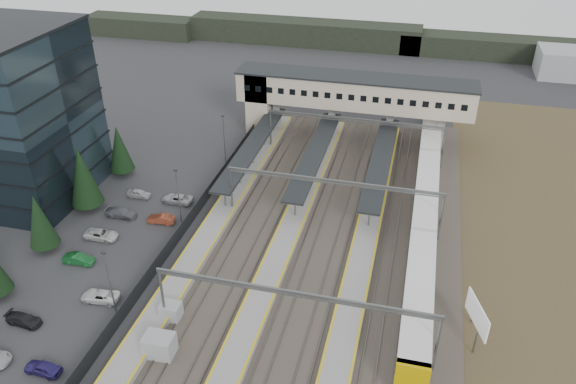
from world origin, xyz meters
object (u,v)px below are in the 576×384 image
(relay_cabin_near, at_px, (159,346))
(relay_cabin_far, at_px, (171,312))
(footbridge, at_px, (337,93))
(billboard, at_px, (477,316))
(train, at_px, (426,199))

(relay_cabin_near, xyz_separation_m, relay_cabin_far, (-1.06, 5.01, -0.25))
(relay_cabin_near, relative_size, footbridge, 0.08)
(billboard, bearing_deg, train, 104.48)
(footbridge, xyz_separation_m, billboard, (22.21, -44.45, -4.95))
(footbridge, height_order, billboard, footbridge)
(footbridge, bearing_deg, relay_cabin_far, -100.59)
(relay_cabin_near, bearing_deg, train, 53.40)
(footbridge, xyz_separation_m, train, (16.30, -21.58, -5.70))
(relay_cabin_far, distance_m, billboard, 31.94)
(relay_cabin_near, height_order, billboard, billboard)
(relay_cabin_far, bearing_deg, billboard, 9.19)
(train, bearing_deg, footbridge, 127.07)
(relay_cabin_near, bearing_deg, billboard, 18.39)
(footbridge, height_order, train, footbridge)
(train, bearing_deg, billboard, -75.52)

